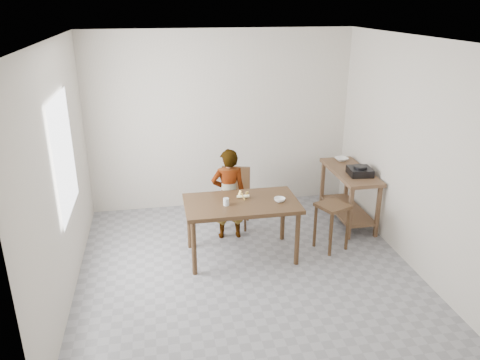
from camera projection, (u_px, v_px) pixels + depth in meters
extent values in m
cube|color=gray|center=(246.00, 269.00, 5.75)|extent=(4.00, 4.00, 0.04)
cube|color=white|center=(247.00, 37.00, 4.76)|extent=(4.00, 4.00, 0.04)
cube|color=beige|center=(220.00, 121.00, 7.11)|extent=(4.00, 0.04, 2.70)
cube|color=beige|center=(301.00, 253.00, 3.40)|extent=(4.00, 0.04, 2.70)
cube|color=beige|center=(58.00, 175.00, 4.91)|extent=(0.04, 4.00, 2.70)
cube|color=beige|center=(412.00, 153.00, 5.60)|extent=(0.04, 4.00, 2.70)
cube|color=white|center=(64.00, 156.00, 5.05)|extent=(0.02, 1.10, 1.30)
imported|color=white|center=(229.00, 194.00, 6.27)|extent=(0.47, 0.32, 1.27)
cylinder|color=silver|center=(226.00, 202.00, 5.64)|extent=(0.09, 0.09, 0.09)
imported|color=white|center=(280.00, 200.00, 5.75)|extent=(0.14, 0.14, 0.04)
imported|color=white|center=(341.00, 159.00, 7.05)|extent=(0.23, 0.23, 0.05)
cube|color=black|center=(360.00, 171.00, 6.47)|extent=(0.34, 0.34, 0.10)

